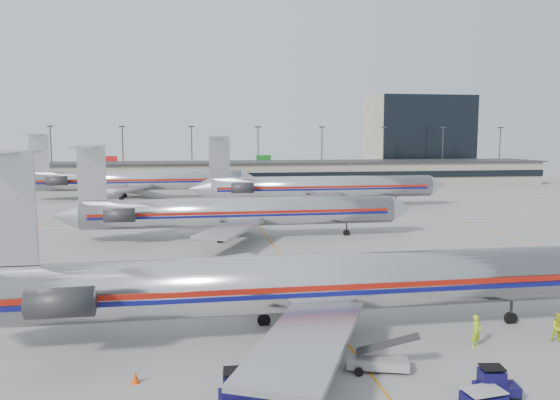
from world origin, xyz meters
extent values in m
plane|color=gray|center=(0.00, 0.00, 0.00)|extent=(260.00, 260.00, 0.00)
cube|color=silver|center=(0.00, 10.00, 0.01)|extent=(160.00, 0.15, 0.02)
cube|color=gray|center=(0.00, 98.00, 3.00)|extent=(160.00, 16.00, 6.00)
cube|color=black|center=(0.00, 89.90, 3.20)|extent=(160.00, 0.20, 1.60)
cube|color=#2D2D30|center=(0.00, 98.00, 6.10)|extent=(162.00, 17.00, 0.30)
cylinder|color=#38383D|center=(-45.00, 112.00, 7.50)|extent=(0.30, 0.30, 15.00)
cube|color=#2D2D30|center=(-45.00, 112.00, 15.10)|extent=(1.60, 0.40, 0.35)
cylinder|color=#38383D|center=(-27.00, 112.00, 7.50)|extent=(0.30, 0.30, 15.00)
cube|color=#2D2D30|center=(-27.00, 112.00, 15.10)|extent=(1.60, 0.40, 0.35)
cylinder|color=#38383D|center=(-9.00, 112.00, 7.50)|extent=(0.30, 0.30, 15.00)
cube|color=#2D2D30|center=(-9.00, 112.00, 15.10)|extent=(1.60, 0.40, 0.35)
cylinder|color=#38383D|center=(9.00, 112.00, 7.50)|extent=(0.30, 0.30, 15.00)
cube|color=#2D2D30|center=(9.00, 112.00, 15.10)|extent=(1.60, 0.40, 0.35)
cylinder|color=#38383D|center=(27.00, 112.00, 7.50)|extent=(0.30, 0.30, 15.00)
cube|color=#2D2D30|center=(27.00, 112.00, 15.10)|extent=(1.60, 0.40, 0.35)
cylinder|color=#38383D|center=(45.00, 112.00, 7.50)|extent=(0.30, 0.30, 15.00)
cube|color=#2D2D30|center=(45.00, 112.00, 15.10)|extent=(1.60, 0.40, 0.35)
cylinder|color=#38383D|center=(63.00, 112.00, 7.50)|extent=(0.30, 0.30, 15.00)
cube|color=#2D2D30|center=(63.00, 112.00, 15.10)|extent=(1.60, 0.40, 0.35)
cylinder|color=#38383D|center=(81.00, 112.00, 7.50)|extent=(0.30, 0.30, 15.00)
cube|color=#2D2D30|center=(81.00, 112.00, 15.10)|extent=(1.60, 0.40, 0.35)
cube|color=tan|center=(62.00, 128.00, 12.50)|extent=(30.00, 20.00, 25.00)
cylinder|color=silver|center=(-1.67, -5.05, 3.36)|extent=(38.43, 3.55, 3.55)
cube|color=maroon|center=(-1.67, -6.84, 3.51)|extent=(36.50, 0.05, 0.34)
cube|color=#0C0E57|center=(-1.67, -6.84, 3.12)|extent=(36.50, 0.05, 0.27)
cube|color=#B4B4B9|center=(-3.60, 1.67, 2.40)|extent=(8.93, 13.02, 0.31)
cube|color=#B4B4B9|center=(-3.60, -11.78, 2.40)|extent=(8.93, 13.02, 0.31)
cube|color=#B4B4B9|center=(-19.45, -5.05, 8.41)|extent=(3.27, 0.24, 6.53)
cylinder|color=#2D2D30|center=(-16.08, -2.31, 3.65)|extent=(3.46, 1.63, 1.63)
cylinder|color=#2D2D30|center=(-16.08, -7.79, 3.65)|extent=(3.46, 1.63, 1.63)
cylinder|color=#2D2D30|center=(11.78, -5.05, 0.79)|extent=(0.19, 0.19, 1.59)
cylinder|color=#2D2D30|center=(-4.56, -7.36, 0.79)|extent=(0.19, 0.19, 1.59)
cylinder|color=#2D2D30|center=(-4.56, -2.75, 0.79)|extent=(0.19, 0.19, 1.59)
cylinder|color=black|center=(11.78, -5.05, 0.34)|extent=(0.86, 0.29, 0.86)
cylinder|color=silver|center=(-3.11, 28.33, 3.30)|extent=(37.69, 3.49, 3.49)
cone|color=silver|center=(17.24, 28.33, 3.30)|extent=(3.02, 3.49, 3.49)
cone|color=#B4B4B9|center=(-23.65, 28.33, 3.30)|extent=(3.39, 3.49, 3.49)
cube|color=maroon|center=(-3.11, 26.58, 3.44)|extent=(35.81, 0.05, 0.33)
cube|color=#0C0E57|center=(-3.11, 26.58, 3.06)|extent=(35.81, 0.05, 0.26)
cube|color=#B4B4B9|center=(-5.00, 34.93, 2.36)|extent=(8.76, 12.77, 0.30)
cube|color=#B4B4B9|center=(-5.00, 21.74, 2.36)|extent=(8.76, 12.77, 0.30)
cube|color=#B4B4B9|center=(-20.54, 28.33, 8.25)|extent=(3.20, 0.24, 6.41)
cube|color=#B4B4B9|center=(-20.83, 28.33, 11.26)|extent=(2.26, 9.89, 0.17)
cylinder|color=#2D2D30|center=(-17.25, 31.02, 3.58)|extent=(3.39, 1.60, 1.60)
cylinder|color=#2D2D30|center=(-17.25, 25.65, 3.58)|extent=(3.39, 1.60, 1.60)
cylinder|color=#2D2D30|center=(10.08, 28.33, 0.78)|extent=(0.19, 0.19, 1.55)
cylinder|color=#2D2D30|center=(-5.94, 26.07, 0.78)|extent=(0.19, 0.19, 1.55)
cylinder|color=#2D2D30|center=(-5.94, 30.60, 0.78)|extent=(0.19, 0.19, 1.55)
cylinder|color=black|center=(10.08, 28.33, 0.33)|extent=(0.85, 0.28, 0.85)
cylinder|color=silver|center=(13.69, 55.68, 3.62)|extent=(39.35, 3.83, 3.83)
cone|color=silver|center=(35.03, 55.68, 3.62)|extent=(3.31, 3.83, 3.83)
cone|color=#B4B4B9|center=(-7.85, 55.68, 3.62)|extent=(3.73, 3.83, 3.83)
cube|color=maroon|center=(13.69, 53.75, 3.78)|extent=(37.39, 0.05, 0.36)
cube|color=#0C0E57|center=(13.69, 53.75, 3.37)|extent=(37.39, 0.05, 0.29)
cube|color=#B4B4B9|center=(11.62, 62.93, 2.59)|extent=(9.63, 14.04, 0.33)
cube|color=#B4B4B9|center=(11.62, 48.43, 2.59)|extent=(9.63, 14.04, 0.33)
cube|color=#B4B4B9|center=(-4.43, 55.68, 9.06)|extent=(3.52, 0.26, 7.04)
cube|color=#B4B4B9|center=(-4.74, 55.68, 12.38)|extent=(2.49, 10.87, 0.19)
cylinder|color=#2D2D30|center=(-0.80, 58.63, 3.94)|extent=(3.73, 1.76, 1.76)
cylinder|color=#2D2D30|center=(-0.80, 52.73, 3.94)|extent=(3.73, 1.76, 1.76)
cylinder|color=#2D2D30|center=(27.16, 55.68, 0.85)|extent=(0.21, 0.21, 1.71)
cylinder|color=#2D2D30|center=(10.59, 53.19, 0.85)|extent=(0.21, 0.21, 1.71)
cylinder|color=#2D2D30|center=(10.59, 58.16, 0.85)|extent=(0.21, 0.21, 1.71)
cylinder|color=black|center=(27.16, 55.68, 0.36)|extent=(0.93, 0.31, 0.93)
cylinder|color=silver|center=(-19.52, 74.58, 3.75)|extent=(40.70, 3.96, 3.96)
cone|color=silver|center=(2.54, 74.58, 3.75)|extent=(3.43, 3.96, 3.96)
cone|color=#B4B4B9|center=(-41.80, 74.58, 3.75)|extent=(3.86, 3.96, 3.96)
cube|color=maroon|center=(-19.52, 72.59, 3.91)|extent=(38.67, 0.05, 0.37)
cube|color=#0C0E57|center=(-19.52, 72.59, 3.48)|extent=(38.67, 0.05, 0.30)
cube|color=#B4B4B9|center=(-21.66, 82.08, 2.68)|extent=(9.96, 14.52, 0.34)
cube|color=#B4B4B9|center=(-21.66, 67.09, 2.68)|extent=(9.96, 14.52, 0.34)
cube|color=#B4B4B9|center=(-38.26, 74.58, 9.37)|extent=(3.64, 0.27, 7.28)
cube|color=#B4B4B9|center=(-38.58, 74.58, 12.80)|extent=(2.57, 11.25, 0.19)
cylinder|color=#2D2D30|center=(-34.51, 77.64, 4.07)|extent=(3.86, 1.82, 1.82)
cylinder|color=#2D2D30|center=(-34.51, 71.53, 4.07)|extent=(3.86, 1.82, 1.82)
cylinder|color=#2D2D30|center=(-5.60, 74.58, 0.88)|extent=(0.21, 0.21, 1.77)
cylinder|color=#2D2D30|center=(-22.73, 72.01, 0.88)|extent=(0.21, 0.21, 1.77)
cylinder|color=#2D2D30|center=(-22.73, 77.15, 0.88)|extent=(0.21, 0.21, 1.77)
cylinder|color=black|center=(-5.60, 74.58, 0.37)|extent=(0.96, 0.32, 0.96)
cube|color=#0C0A37|center=(-6.89, -13.88, 0.60)|extent=(2.45, 1.29, 0.55)
cube|color=#0C0A37|center=(-7.22, -13.88, 1.26)|extent=(1.35, 1.14, 0.99)
cube|color=black|center=(-7.22, -13.88, 1.92)|extent=(1.30, 1.08, 0.09)
cylinder|color=black|center=(-6.01, -13.33, 0.31)|extent=(0.61, 0.20, 0.61)
cylinder|color=black|center=(-7.77, -13.33, 0.31)|extent=(0.61, 0.20, 0.61)
cube|color=#0C0A37|center=(5.00, -14.69, 0.50)|extent=(2.13, 1.27, 0.46)
cube|color=#0C0A37|center=(4.73, -14.69, 1.05)|extent=(1.21, 1.05, 0.82)
cube|color=black|center=(4.73, -14.69, 1.60)|extent=(1.16, 1.00, 0.07)
cylinder|color=black|center=(5.73, -14.24, 0.26)|extent=(0.51, 0.16, 0.51)
cylinder|color=black|center=(5.73, -15.15, 0.26)|extent=(0.51, 0.16, 0.51)
cylinder|color=black|center=(4.27, -14.24, 0.26)|extent=(0.51, 0.16, 0.51)
cylinder|color=black|center=(4.27, -15.15, 0.26)|extent=(0.51, 0.16, 0.51)
cube|color=#0C0A37|center=(3.79, -15.64, 0.51)|extent=(1.92, 1.43, 0.65)
cube|color=gray|center=(3.79, -15.64, 0.98)|extent=(1.92, 1.43, 0.06)
cube|color=gray|center=(0.49, -10.74, 0.41)|extent=(3.47, 2.06, 0.45)
cube|color=#2D2D30|center=(1.03, -10.74, 1.45)|extent=(3.41, 1.73, 1.17)
cylinder|color=black|center=(1.67, -10.24, 0.23)|extent=(0.45, 0.15, 0.45)
cylinder|color=black|center=(1.67, -11.23, 0.23)|extent=(0.45, 0.15, 0.45)
cylinder|color=black|center=(-0.69, -10.24, 0.23)|extent=(0.45, 0.15, 0.45)
cylinder|color=black|center=(-0.69, -11.23, 0.23)|extent=(0.45, 0.15, 0.45)
imported|color=#A9D914|center=(7.36, -8.50, 0.97)|extent=(0.83, 0.71, 1.93)
imported|color=#C4D414|center=(12.66, -8.65, 0.92)|extent=(1.10, 1.00, 1.83)
cone|color=#E64407|center=(-12.11, -10.21, 0.31)|extent=(0.49, 0.49, 0.62)
camera|label=1|loc=(-9.08, -37.37, 12.40)|focal=35.00mm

